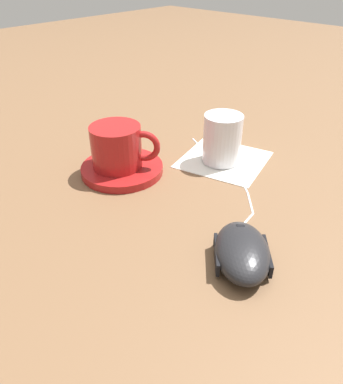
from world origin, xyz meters
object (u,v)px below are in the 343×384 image
saucer (122,169)px  drinking_glass (222,139)px  computer_mouse (242,252)px  coffee_cup (118,146)px

saucer → drinking_glass: bearing=-124.4°
drinking_glass → saucer: bearing=55.6°
saucer → computer_mouse: (-0.26, 0.04, 0.01)m
computer_mouse → drinking_glass: drinking_glass is taller
saucer → drinking_glass: (-0.09, -0.14, 0.04)m
saucer → coffee_cup: coffee_cup is taller
coffee_cup → computer_mouse: coffee_cup is taller
coffee_cup → drinking_glass: 0.17m
saucer → computer_mouse: bearing=170.5°
saucer → drinking_glass: size_ratio=1.63×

